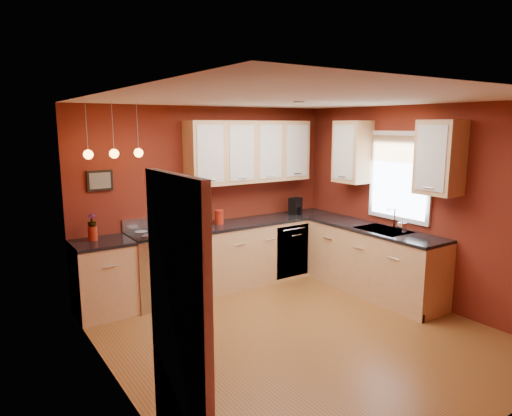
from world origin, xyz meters
TOP-DOWN VIEW (x-y plane):
  - floor at (0.00, 0.00)m, footprint 4.20×4.20m
  - ceiling at (0.00, 0.00)m, footprint 4.00×4.20m
  - wall_back at (0.00, 2.10)m, footprint 4.00×0.02m
  - wall_front at (0.00, -2.10)m, footprint 4.00×0.02m
  - wall_left at (-2.00, 0.00)m, footprint 0.02×4.20m
  - wall_right at (2.00, 0.00)m, footprint 0.02×4.20m
  - base_cabinets_back_left at (-1.65, 1.80)m, footprint 0.70×0.60m
  - base_cabinets_back_right at (0.73, 1.80)m, footprint 2.54×0.60m
  - base_cabinets_right at (1.70, 0.45)m, footprint 0.60×2.10m
  - counter_back_left at (-1.65, 1.80)m, footprint 0.70×0.62m
  - counter_back_right at (0.73, 1.80)m, footprint 2.54×0.62m
  - counter_right at (1.70, 0.45)m, footprint 0.62×2.10m
  - gas_range at (-0.92, 1.80)m, footprint 0.76×0.64m
  - dishwasher_front at (1.10, 1.51)m, footprint 0.60×0.02m
  - sink at (1.70, 0.30)m, footprint 0.50×0.70m
  - window at (1.97, 0.30)m, footprint 0.06×1.02m
  - door_left_wall at (-1.97, -1.20)m, footprint 0.12×0.82m
  - upper_cabinets_back at (0.60, 1.93)m, footprint 2.00×0.35m
  - upper_cabinets_right at (1.82, 0.32)m, footprint 0.35×1.95m
  - wall_picture at (-1.55, 2.08)m, footprint 0.32×0.03m
  - pendant_lights at (-1.45, 1.75)m, footprint 0.71×0.11m
  - red_canister at (0.02, 1.85)m, footprint 0.14×0.14m
  - red_vase at (-1.72, 1.90)m, footprint 0.11×0.11m
  - flowers at (-1.72, 1.90)m, footprint 0.11×0.11m
  - coffee_maker at (1.41, 1.84)m, footprint 0.21×0.21m
  - soap_pump at (1.75, 0.04)m, footprint 0.10×0.10m
  - dish_towel at (-1.03, 1.47)m, footprint 0.20×0.01m

SIDE VIEW (x-z plane):
  - floor at x=0.00m, z-range 0.00..0.00m
  - base_cabinets_back_left at x=-1.65m, z-range 0.00..0.90m
  - base_cabinets_back_right at x=0.73m, z-range 0.00..0.90m
  - base_cabinets_right at x=1.70m, z-range 0.00..0.90m
  - dishwasher_front at x=1.10m, z-range 0.05..0.85m
  - gas_range at x=-0.92m, z-range -0.07..1.04m
  - dish_towel at x=-1.03m, z-range 0.38..0.66m
  - sink at x=1.70m, z-range 0.75..1.08m
  - counter_back_left at x=-1.65m, z-range 0.90..0.94m
  - counter_back_right at x=0.73m, z-range 0.90..0.94m
  - counter_right at x=1.70m, z-range 0.90..0.94m
  - door_left_wall at x=-1.97m, z-range 0.00..2.05m
  - red_vase at x=-1.72m, z-range 0.94..1.11m
  - red_canister at x=0.02m, z-range 0.94..1.14m
  - soap_pump at x=1.75m, z-range 0.94..1.15m
  - coffee_maker at x=1.41m, z-range 0.93..1.19m
  - flowers at x=-1.72m, z-range 1.09..1.28m
  - wall_back at x=0.00m, z-range 0.00..2.60m
  - wall_front at x=0.00m, z-range 0.00..2.60m
  - wall_left at x=-2.00m, z-range 0.00..2.60m
  - wall_right at x=2.00m, z-range 0.00..2.60m
  - wall_picture at x=-1.55m, z-range 1.52..1.78m
  - window at x=1.97m, z-range 1.08..2.30m
  - upper_cabinets_back at x=0.60m, z-range 1.50..2.40m
  - upper_cabinets_right at x=1.82m, z-range 1.50..2.40m
  - pendant_lights at x=-1.45m, z-range 1.68..2.34m
  - ceiling at x=0.00m, z-range 2.59..2.61m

